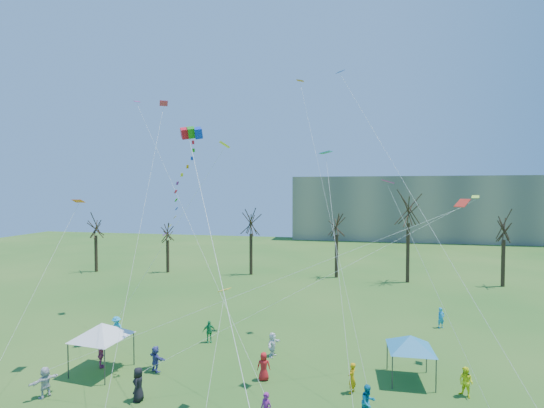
% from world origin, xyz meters
% --- Properties ---
extents(distant_building, '(60.00, 14.00, 15.00)m').
position_xyz_m(distant_building, '(22.00, 82.00, 7.50)').
color(distant_building, gray).
rests_on(distant_building, ground).
extents(bare_tree_row, '(69.05, 7.97, 11.84)m').
position_xyz_m(bare_tree_row, '(5.52, 36.35, 6.87)').
color(bare_tree_row, black).
rests_on(bare_tree_row, ground).
extents(big_box_kite, '(5.16, 7.69, 20.72)m').
position_xyz_m(big_box_kite, '(-5.43, 8.75, 11.73)').
color(big_box_kite, red).
rests_on(big_box_kite, ground).
extents(canopy_tent_white, '(4.21, 4.21, 3.17)m').
position_xyz_m(canopy_tent_white, '(-10.56, 7.49, 2.68)').
color(canopy_tent_white, '#3F3F44').
rests_on(canopy_tent_white, ground).
extents(canopy_tent_blue, '(3.75, 3.75, 2.81)m').
position_xyz_m(canopy_tent_blue, '(8.76, 10.21, 2.38)').
color(canopy_tent_blue, '#3F3F44').
rests_on(canopy_tent_blue, ground).
extents(festival_crowd, '(27.11, 20.90, 1.86)m').
position_xyz_m(festival_crowd, '(-1.13, 6.51, 0.87)').
color(festival_crowd, red).
rests_on(festival_crowd, ground).
extents(small_kites_aloft, '(29.15, 16.58, 30.96)m').
position_xyz_m(small_kites_aloft, '(-1.13, 10.62, 13.21)').
color(small_kites_aloft, '#F14D0C').
rests_on(small_kites_aloft, ground).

